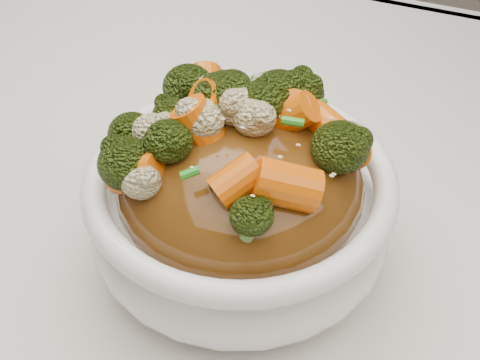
% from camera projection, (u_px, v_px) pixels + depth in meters
% --- Properties ---
extents(tablecloth, '(1.20, 0.80, 0.04)m').
position_uv_depth(tablecloth, '(236.00, 233.00, 0.54)').
color(tablecloth, silver).
rests_on(tablecloth, dining_table).
extents(bowl, '(0.28, 0.28, 0.08)m').
position_uv_depth(bowl, '(240.00, 213.00, 0.47)').
color(bowl, white).
rests_on(bowl, tablecloth).
extents(sauce_base, '(0.22, 0.22, 0.09)m').
position_uv_depth(sauce_base, '(240.00, 183.00, 0.45)').
color(sauce_base, '#57310E').
rests_on(sauce_base, bowl).
extents(carrots, '(0.22, 0.22, 0.05)m').
position_uv_depth(carrots, '(240.00, 111.00, 0.41)').
color(carrots, '#DE5E07').
rests_on(carrots, sauce_base).
extents(broccoli, '(0.22, 0.22, 0.04)m').
position_uv_depth(broccoli, '(240.00, 112.00, 0.41)').
color(broccoli, black).
rests_on(broccoli, sauce_base).
extents(cauliflower, '(0.22, 0.22, 0.04)m').
position_uv_depth(cauliflower, '(240.00, 115.00, 0.41)').
color(cauliflower, beige).
rests_on(cauliflower, sauce_base).
extents(scallions, '(0.17, 0.17, 0.02)m').
position_uv_depth(scallions, '(240.00, 109.00, 0.41)').
color(scallions, '#25841E').
rests_on(scallions, sauce_base).
extents(sesame_seeds, '(0.20, 0.20, 0.01)m').
position_uv_depth(sesame_seeds, '(240.00, 109.00, 0.41)').
color(sesame_seeds, beige).
rests_on(sesame_seeds, sauce_base).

